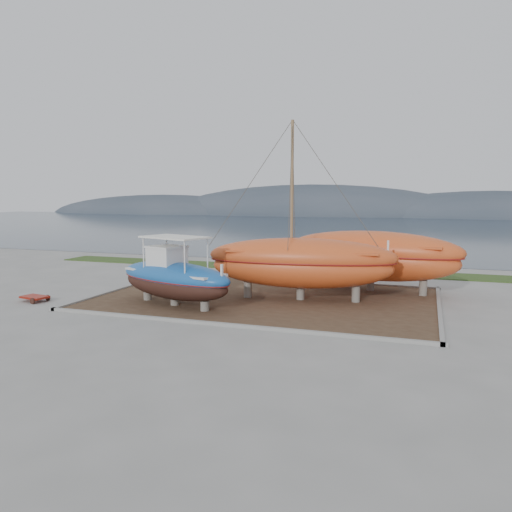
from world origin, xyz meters
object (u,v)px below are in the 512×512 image
(white_dinghy, at_px, (175,276))
(red_trailer, at_px, (35,299))
(orange_bare_hull, at_px, (371,262))
(blue_caique, at_px, (174,271))
(orange_sailboat, at_px, (301,211))

(white_dinghy, xyz_separation_m, red_trailer, (-4.94, -6.67, -0.49))
(white_dinghy, height_order, orange_bare_hull, orange_bare_hull)
(blue_caique, relative_size, orange_bare_hull, 0.70)
(orange_bare_hull, distance_m, red_trailer, 19.15)
(blue_caique, height_order, orange_sailboat, orange_sailboat)
(white_dinghy, distance_m, orange_sailboat, 9.76)
(blue_caique, height_order, white_dinghy, blue_caique)
(blue_caique, distance_m, red_trailer, 8.05)
(white_dinghy, distance_m, orange_bare_hull, 12.20)
(white_dinghy, xyz_separation_m, orange_sailboat, (8.63, -1.73, 4.23))
(white_dinghy, bearing_deg, blue_caique, -44.70)
(white_dinghy, bearing_deg, orange_sailboat, 5.77)
(white_dinghy, bearing_deg, red_trailer, -109.41)
(blue_caique, bearing_deg, red_trailer, -150.60)
(white_dinghy, distance_m, red_trailer, 8.32)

